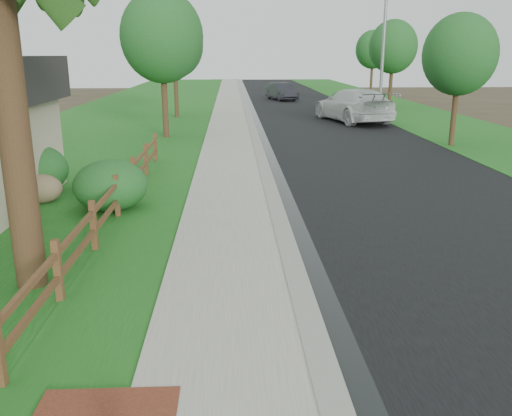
{
  "coord_description": "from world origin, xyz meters",
  "views": [
    {
      "loc": [
        -0.75,
        -5.53,
        3.99
      ],
      "look_at": [
        -0.28,
        4.67,
        1.05
      ],
      "focal_mm": 38.0,
      "sensor_mm": 36.0,
      "label": 1
    }
  ],
  "objects_px": {
    "ranch_fence": "(106,207)",
    "streetlight": "(381,27)",
    "white_suv": "(353,105)",
    "dark_car_mid": "(343,101)"
  },
  "relations": [
    {
      "from": "dark_car_mid",
      "to": "streetlight",
      "type": "xyz_separation_m",
      "value": [
        1.32,
        -4.05,
        4.77
      ]
    },
    {
      "from": "ranch_fence",
      "to": "streetlight",
      "type": "xyz_separation_m",
      "value": [
        12.12,
        22.52,
        4.87
      ]
    },
    {
      "from": "ranch_fence",
      "to": "streetlight",
      "type": "bearing_deg",
      "value": 61.71
    },
    {
      "from": "white_suv",
      "to": "streetlight",
      "type": "height_order",
      "value": "streetlight"
    },
    {
      "from": "ranch_fence",
      "to": "streetlight",
      "type": "distance_m",
      "value": 26.04
    },
    {
      "from": "ranch_fence",
      "to": "dark_car_mid",
      "type": "relative_size",
      "value": 4.11
    },
    {
      "from": "white_suv",
      "to": "ranch_fence",
      "type": "bearing_deg",
      "value": 50.15
    },
    {
      "from": "ranch_fence",
      "to": "white_suv",
      "type": "xyz_separation_m",
      "value": [
        10.16,
        20.41,
        0.38
      ]
    },
    {
      "from": "ranch_fence",
      "to": "dark_car_mid",
      "type": "xyz_separation_m",
      "value": [
        10.8,
        26.58,
        0.1
      ]
    },
    {
      "from": "dark_car_mid",
      "to": "ranch_fence",
      "type": "bearing_deg",
      "value": 91.07
    }
  ]
}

